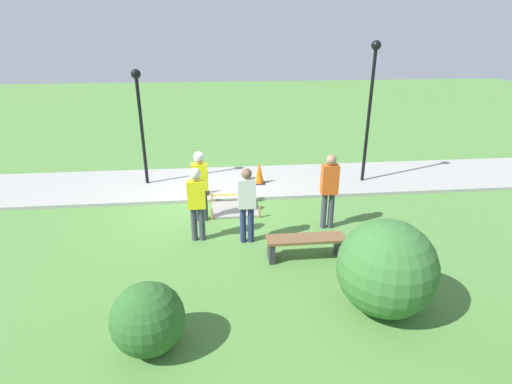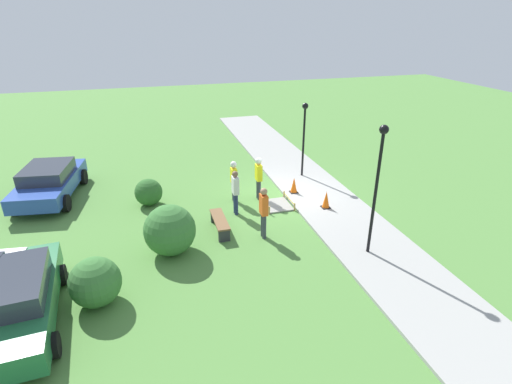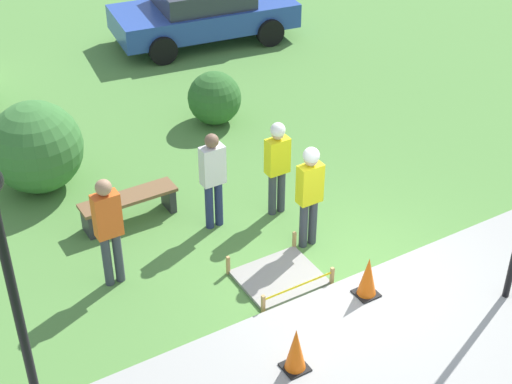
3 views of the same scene
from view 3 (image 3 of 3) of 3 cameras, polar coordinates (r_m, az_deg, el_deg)
name	(u,v)px [view 3 (image 3 of 3)]	position (r m, az deg, el deg)	size (l,w,h in m)	color
ground_plane	(349,282)	(12.34, 6.79, -6.48)	(60.00, 60.00, 0.00)	#51843D
sidewalk	(410,336)	(11.51, 11.16, -10.22)	(28.00, 2.89, 0.10)	#9E9E99
wet_concrete_patch	(279,277)	(12.28, 1.72, -6.22)	(1.29, 1.10, 0.33)	gray
traffic_cone_near_patch	(296,349)	(10.57, 2.90, -11.36)	(0.34, 0.34, 0.70)	black
traffic_cone_far_patch	(368,277)	(11.78, 8.13, -6.13)	(0.34, 0.34, 0.68)	black
park_bench	(129,204)	(13.50, -9.24, -0.83)	(1.68, 0.44, 0.50)	#2D2D33
worker_supervisor	(277,160)	(13.16, 1.56, 2.31)	(0.40, 0.26, 1.77)	#383D47
worker_assistant	(310,188)	(12.38, 3.93, 0.29)	(0.40, 0.27, 1.84)	#383D47
bystander_in_orange_shirt	(108,226)	(11.79, -10.69, -2.41)	(0.40, 0.25, 1.88)	#383D47
bystander_in_gray_shirt	(213,175)	(12.86, -3.15, 1.24)	(0.40, 0.23, 1.78)	navy
lamppost_far	(14,297)	(8.06, -17.19, -7.28)	(0.28, 0.28, 4.22)	black
parked_car_blue	(204,11)	(20.18, -3.83, 12.97)	(4.74, 2.62, 1.44)	#28479E
shrub_rounded_near	(214,98)	(16.27, -3.04, 6.84)	(1.11, 1.11, 1.11)	#2D6028
shrub_rounded_far	(36,147)	(14.50, -15.71, 3.16)	(1.68, 1.68, 1.68)	#387033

